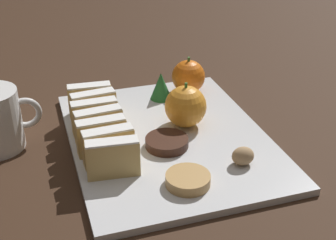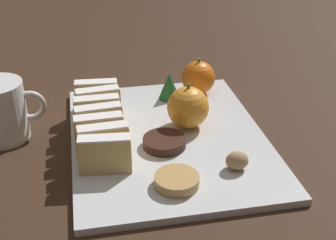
{
  "view_description": "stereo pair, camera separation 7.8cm",
  "coord_description": "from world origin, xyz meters",
  "px_view_note": "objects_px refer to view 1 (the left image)",
  "views": [
    {
      "loc": [
        -0.21,
        -0.66,
        0.42
      ],
      "look_at": [
        0.0,
        0.0,
        0.04
      ],
      "focal_mm": 50.0,
      "sensor_mm": 36.0,
      "label": 1
    },
    {
      "loc": [
        -0.13,
        -0.67,
        0.42
      ],
      "look_at": [
        0.0,
        0.0,
        0.04
      ],
      "focal_mm": 50.0,
      "sensor_mm": 36.0,
      "label": 2
    }
  ],
  "objects_px": {
    "orange_near": "(188,77)",
    "walnut": "(243,156)",
    "orange_far": "(186,106)",
    "chocolate_cookie": "(167,142)"
  },
  "relations": [
    {
      "from": "orange_far",
      "to": "orange_near",
      "type": "bearing_deg",
      "value": 68.1
    },
    {
      "from": "orange_far",
      "to": "walnut",
      "type": "relative_size",
      "value": 2.31
    },
    {
      "from": "orange_near",
      "to": "walnut",
      "type": "height_order",
      "value": "orange_near"
    },
    {
      "from": "orange_near",
      "to": "orange_far",
      "type": "distance_m",
      "value": 0.14
    },
    {
      "from": "orange_near",
      "to": "walnut",
      "type": "bearing_deg",
      "value": -91.8
    },
    {
      "from": "orange_near",
      "to": "walnut",
      "type": "xyz_separation_m",
      "value": [
        -0.01,
        -0.27,
        -0.02
      ]
    },
    {
      "from": "orange_far",
      "to": "chocolate_cookie",
      "type": "relative_size",
      "value": 1.15
    },
    {
      "from": "walnut",
      "to": "orange_far",
      "type": "bearing_deg",
      "value": 106.67
    },
    {
      "from": "chocolate_cookie",
      "to": "orange_near",
      "type": "bearing_deg",
      "value": 60.8
    },
    {
      "from": "orange_far",
      "to": "chocolate_cookie",
      "type": "bearing_deg",
      "value": -132.0
    }
  ]
}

